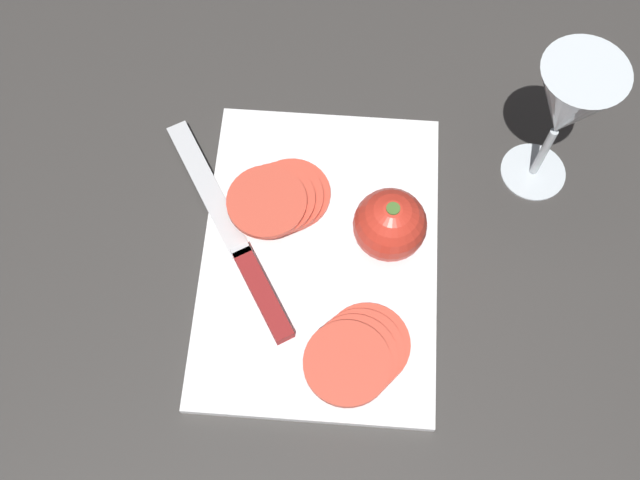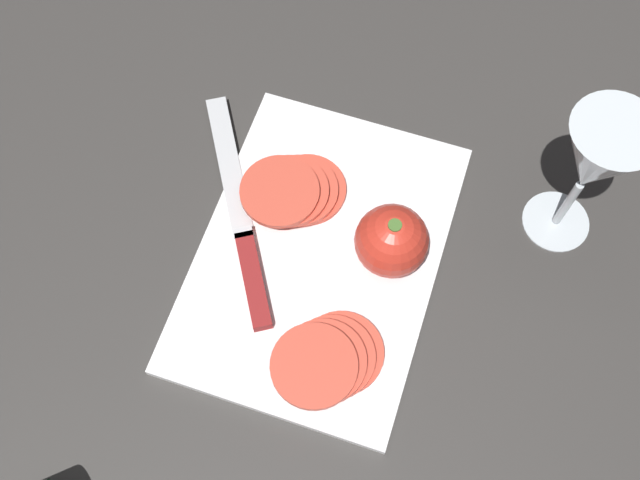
{
  "view_description": "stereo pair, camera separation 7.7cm",
  "coord_description": "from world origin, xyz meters",
  "px_view_note": "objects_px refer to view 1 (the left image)",
  "views": [
    {
      "loc": [
        0.31,
        0.06,
        0.75
      ],
      "look_at": [
        -0.0,
        0.04,
        0.04
      ],
      "focal_mm": 42.0,
      "sensor_mm": 36.0,
      "label": 1
    },
    {
      "loc": [
        0.29,
        0.13,
        0.75
      ],
      "look_at": [
        -0.0,
        0.04,
        0.04
      ],
      "focal_mm": 42.0,
      "sensor_mm": 36.0,
      "label": 2
    }
  ],
  "objects_px": {
    "whole_tomato": "(390,225)",
    "tomato_slice_stack_near": "(358,353)",
    "wine_glass": "(568,106)",
    "knife": "(249,268)",
    "tomato_slice_stack_far": "(280,198)"
  },
  "relations": [
    {
      "from": "whole_tomato",
      "to": "tomato_slice_stack_near",
      "type": "distance_m",
      "value": 0.14
    },
    {
      "from": "wine_glass",
      "to": "knife",
      "type": "height_order",
      "value": "wine_glass"
    },
    {
      "from": "knife",
      "to": "tomato_slice_stack_far",
      "type": "relative_size",
      "value": 2.31
    },
    {
      "from": "tomato_slice_stack_near",
      "to": "tomato_slice_stack_far",
      "type": "distance_m",
      "value": 0.19
    },
    {
      "from": "whole_tomato",
      "to": "tomato_slice_stack_far",
      "type": "height_order",
      "value": "whole_tomato"
    },
    {
      "from": "wine_glass",
      "to": "whole_tomato",
      "type": "xyz_separation_m",
      "value": [
        0.1,
        -0.16,
        -0.08
      ]
    },
    {
      "from": "whole_tomato",
      "to": "tomato_slice_stack_far",
      "type": "distance_m",
      "value": 0.13
    },
    {
      "from": "wine_glass",
      "to": "whole_tomato",
      "type": "bearing_deg",
      "value": -58.19
    },
    {
      "from": "wine_glass",
      "to": "tomato_slice_stack_near",
      "type": "relative_size",
      "value": 1.68
    },
    {
      "from": "knife",
      "to": "whole_tomato",
      "type": "bearing_deg",
      "value": -103.88
    },
    {
      "from": "knife",
      "to": "wine_glass",
      "type": "bearing_deg",
      "value": -95.81
    },
    {
      "from": "whole_tomato",
      "to": "tomato_slice_stack_near",
      "type": "bearing_deg",
      "value": -10.91
    },
    {
      "from": "wine_glass",
      "to": "tomato_slice_stack_far",
      "type": "bearing_deg",
      "value": -76.95
    },
    {
      "from": "wine_glass",
      "to": "tomato_slice_stack_far",
      "type": "relative_size",
      "value": 1.69
    },
    {
      "from": "whole_tomato",
      "to": "tomato_slice_stack_near",
      "type": "xyz_separation_m",
      "value": [
        0.13,
        -0.03,
        -0.03
      ]
    }
  ]
}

